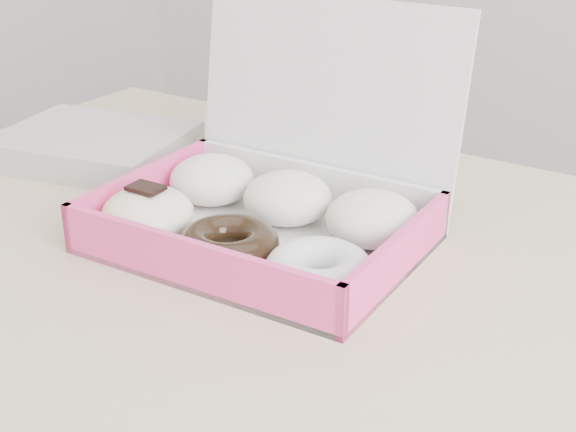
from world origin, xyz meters
The scene contains 3 objects.
table centered at (0.00, 0.00, 0.67)m, with size 1.20×0.80×0.75m.
donut_box centered at (-0.07, 0.04, 0.79)m, with size 0.33×0.29×0.23m.
newspapers centered at (-0.40, 0.11, 0.77)m, with size 0.23×0.19×0.04m, color beige.
Camera 1 is at (0.37, -0.58, 1.12)m, focal length 50.00 mm.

